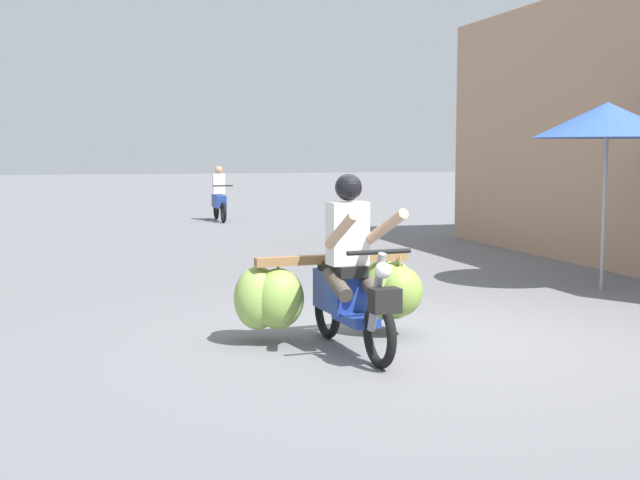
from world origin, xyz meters
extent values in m
plane|color=slate|center=(0.00, 0.00, 0.00)|extent=(120.00, 120.00, 0.00)
torus|color=black|center=(-0.70, -0.86, 0.28)|extent=(0.12, 0.56, 0.56)
torus|color=black|center=(-0.78, 0.34, 0.28)|extent=(0.12, 0.56, 0.56)
cube|color=navy|center=(-0.73, -0.36, 0.32)|extent=(0.28, 0.58, 0.08)
cube|color=navy|center=(-0.76, 0.04, 0.50)|extent=(0.33, 0.66, 0.36)
cube|color=black|center=(-0.76, -0.04, 0.72)|extent=(0.30, 0.62, 0.10)
cylinder|color=gray|center=(-0.70, -0.80, 0.62)|extent=(0.09, 0.29, 0.69)
cylinder|color=black|center=(-0.70, -0.84, 0.96)|extent=(0.56, 0.08, 0.04)
sphere|color=silver|center=(-0.69, -0.92, 0.82)|extent=(0.14, 0.14, 0.14)
cube|color=black|center=(-0.69, -0.96, 0.58)|extent=(0.25, 0.18, 0.20)
cube|color=navy|center=(-0.70, -0.86, 0.58)|extent=(0.12, 0.29, 0.04)
cube|color=olive|center=(-0.77, 0.19, 0.78)|extent=(1.50, 0.21, 0.08)
cube|color=olive|center=(-0.79, 0.37, 0.75)|extent=(1.35, 0.18, 0.06)
ellipsoid|color=#87AA49|center=(-1.30, 0.17, 0.43)|extent=(0.53, 0.49, 0.56)
cylinder|color=#998459|center=(-1.30, 0.17, 0.74)|extent=(0.02, 0.02, 0.11)
ellipsoid|color=#7DA140|center=(-0.12, 0.16, 0.45)|extent=(0.51, 0.47, 0.48)
cylinder|color=#998459|center=(-0.12, 0.16, 0.72)|extent=(0.02, 0.02, 0.13)
ellipsoid|color=#8AAD4D|center=(-1.42, 0.42, 0.42)|extent=(0.54, 0.51, 0.53)
cylinder|color=#998459|center=(-1.42, 0.42, 0.72)|extent=(0.02, 0.02, 0.13)
ellipsoid|color=#7B9F3E|center=(-0.17, 0.51, 0.41)|extent=(0.42, 0.38, 0.60)
cylinder|color=#998459|center=(-0.17, 0.51, 0.74)|extent=(0.02, 0.02, 0.11)
ellipsoid|color=#82A645|center=(-0.25, 0.25, 0.45)|extent=(0.47, 0.42, 0.54)
cylinder|color=#998459|center=(-0.25, 0.25, 0.74)|extent=(0.02, 0.02, 0.10)
ellipsoid|color=#7CA03F|center=(-0.08, 0.34, 0.43)|extent=(0.38, 0.34, 0.57)
cylinder|color=#998459|center=(-0.08, 0.34, 0.74)|extent=(0.02, 0.02, 0.11)
ellipsoid|color=#8AAE4D|center=(-1.48, 0.24, 0.44)|extent=(0.57, 0.54, 0.58)
cylinder|color=#998459|center=(-1.48, 0.24, 0.74)|extent=(0.02, 0.02, 0.09)
cube|color=silver|center=(-0.75, -0.16, 1.05)|extent=(0.36, 0.24, 0.56)
sphere|color=black|center=(-0.75, -0.18, 1.46)|extent=(0.24, 0.24, 0.24)
cylinder|color=tan|center=(-0.53, -0.49, 1.11)|extent=(0.19, 0.72, 0.39)
cylinder|color=tan|center=(-0.92, -0.51, 1.11)|extent=(0.09, 0.72, 0.39)
cylinder|color=#4C4238|center=(-0.60, -0.27, 0.62)|extent=(0.16, 0.45, 0.27)
cylinder|color=#4C4238|center=(-0.88, -0.29, 0.62)|extent=(0.16, 0.45, 0.27)
torus|color=black|center=(0.48, 13.56, 0.26)|extent=(0.08, 0.52, 0.52)
torus|color=black|center=(0.47, 14.66, 0.26)|extent=(0.08, 0.52, 0.52)
cube|color=navy|center=(0.48, 14.21, 0.50)|extent=(0.24, 0.90, 0.32)
cylinder|color=black|center=(0.48, 13.61, 0.92)|extent=(0.50, 0.04, 0.04)
cube|color=silver|center=(0.48, 14.23, 0.95)|extent=(0.30, 0.20, 0.52)
sphere|color=tan|center=(0.48, 14.21, 1.30)|extent=(0.20, 0.20, 0.20)
cylinder|color=#99999E|center=(3.42, 2.07, 1.02)|extent=(0.05, 0.05, 2.05)
cone|color=#3860B2|center=(3.42, 2.07, 2.17)|extent=(1.88, 1.88, 0.45)
camera|label=1|loc=(-3.06, -7.27, 1.78)|focal=47.52mm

